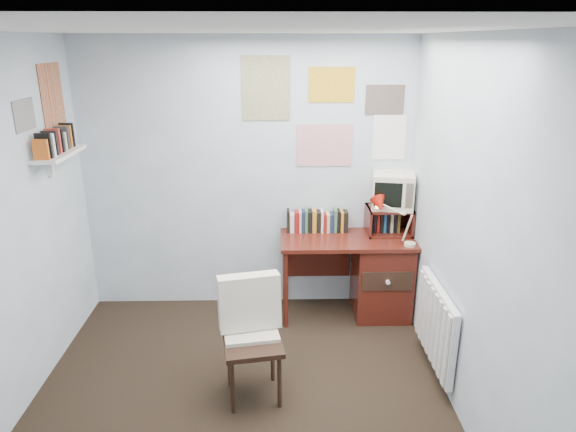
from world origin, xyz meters
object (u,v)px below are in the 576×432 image
crt_tv (393,189)px  tv_riser (389,220)px  desk_lamp (411,226)px  wall_shelf (59,154)px  desk (375,273)px  desk_chair (253,344)px  radiator (436,324)px

crt_tv → tv_riser: bearing=-128.9°
desk_lamp → crt_tv: bearing=117.4°
desk_lamp → wall_shelf: 2.90m
desk → desk_chair: bearing=-132.5°
radiator → tv_riser: bearing=99.3°
desk_chair → tv_riser: 1.82m
crt_tv → desk_lamp: bearing=-61.4°
tv_riser → radiator: tv_riser is taller
wall_shelf → crt_tv: bearing=10.6°
tv_riser → crt_tv: 0.30m
desk → radiator: bearing=-72.8°
desk_chair → crt_tv: size_ratio=2.37×
desk_lamp → crt_tv: 0.42m
desk_chair → wall_shelf: 2.07m
crt_tv → wall_shelf: size_ratio=0.58×
desk → desk_chair: (-1.08, -1.18, 0.02)m
radiator → crt_tv: bearing=97.8°
desk → crt_tv: 0.80m
tv_riser → desk: bearing=-137.0°
wall_shelf → tv_riser: bearing=10.3°
desk_lamp → radiator: size_ratio=0.46×
desk_chair → crt_tv: crt_tv is taller
crt_tv → wall_shelf: (-2.71, -0.51, 0.44)m
desk → crt_tv: size_ratio=3.31×
tv_riser → desk_chair: bearing=-132.9°
crt_tv → radiator: 1.31m
tv_riser → wall_shelf: (-2.69, -0.49, 0.74)m
desk_lamp → crt_tv: size_ratio=1.01×
desk → wall_shelf: 2.87m
radiator → desk: bearing=107.2°
desk_chair → tv_riser: tv_riser is taller
desk → desk_lamp: (0.24, -0.20, 0.54)m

